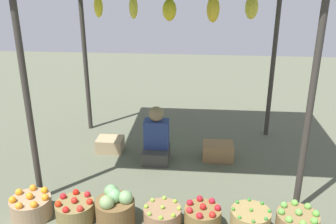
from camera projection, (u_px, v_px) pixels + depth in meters
The scene contains 11 objects.
ground_plane at pixel (172, 161), 5.18m from camera, with size 14.00×14.00×0.00m, color #595D49.
vendor_person at pixel (156, 140), 5.13m from camera, with size 0.36×0.44×0.78m.
basket_oranges at pixel (31, 207), 3.97m from camera, with size 0.43×0.43×0.29m.
basket_red_tomatoes at pixel (75, 210), 3.93m from camera, with size 0.41×0.41×0.27m.
basket_cabbages at pixel (115, 208), 3.85m from camera, with size 0.41×0.41×0.41m.
basket_limes at pixel (163, 217), 3.81m from camera, with size 0.39×0.39×0.26m.
basket_red_apples at pixel (202, 218), 3.78m from camera, with size 0.38×0.38×0.30m.
basket_green_chilies at pixel (250, 222), 3.70m from camera, with size 0.40×0.40×0.31m.
basket_green_apples at pixel (297, 224), 3.68m from camera, with size 0.42×0.42×0.31m.
wooden_crate_near_vendor at pixel (218, 151), 5.19m from camera, with size 0.42×0.29×0.24m, color olive.
wooden_crate_stacked_rear at pixel (110, 144), 5.44m from camera, with size 0.38×0.29×0.20m, color tan.
Camera 1 is at (0.36, -4.58, 2.50)m, focal length 39.49 mm.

